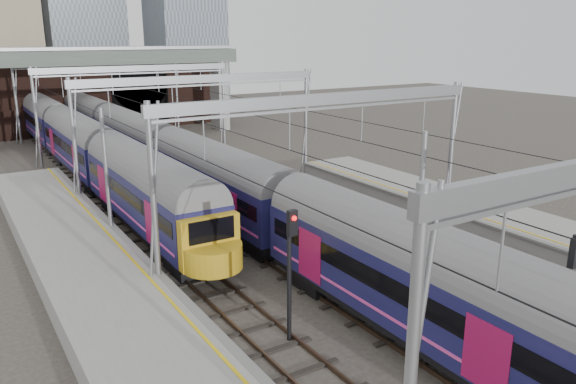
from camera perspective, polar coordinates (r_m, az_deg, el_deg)
ground at (r=21.84m, az=16.39°, el=-13.25°), size 160.00×160.00×0.00m
platform_left at (r=18.35m, az=-13.05°, el=-16.96°), size 4.32×55.00×1.12m
tracks at (r=32.74m, az=-3.40°, el=-2.73°), size 14.40×80.00×0.22m
overhead_line at (r=37.10m, az=-8.45°, el=9.66°), size 16.80×80.00×8.00m
retaining_wall at (r=66.55m, az=-18.03°, el=9.71°), size 28.00×2.75×9.00m
overbridge at (r=60.26m, az=-18.14°, el=11.97°), size 28.00×3.00×9.25m
train_main at (r=38.49m, az=-11.90°, el=3.41°), size 2.64×61.18×4.60m
train_second at (r=44.96m, az=-20.27°, el=4.55°), size 2.70×46.88×4.68m
signal_near_left at (r=18.98m, az=0.24°, el=-6.89°), size 0.36×0.47×4.82m
signal_near_centre at (r=17.78m, az=26.51°, el=-9.65°), size 0.40×0.48×5.14m
equip_cover_a at (r=21.59m, az=26.16°, el=-14.53°), size 0.92×0.78×0.09m
equip_cover_b at (r=26.02m, az=8.24°, el=-7.77°), size 1.00×0.79×0.10m
equip_cover_c at (r=24.88m, az=16.12°, el=-9.38°), size 1.08×0.87×0.11m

